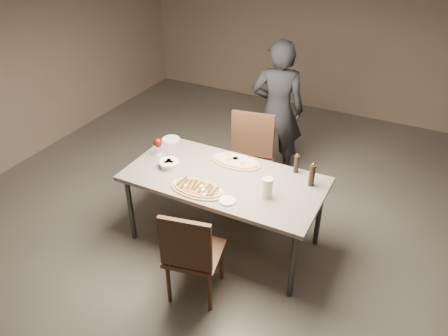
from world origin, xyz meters
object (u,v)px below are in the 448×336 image
at_px(ham_pizza, 236,161).
at_px(chair_near, 191,252).
at_px(carafe, 267,188).
at_px(chair_far, 249,156).
at_px(dining_table, 224,183).
at_px(zucchini_pizza, 198,188).
at_px(pepper_mill_left, 312,175).
at_px(bread_basket, 169,163).
at_px(diner, 277,111).

height_order(ham_pizza, chair_near, chair_near).
xyz_separation_m(carafe, chair_far, (-0.53, 0.83, -0.27)).
relative_size(dining_table, chair_near, 1.96).
bearing_deg(ham_pizza, dining_table, -68.58).
relative_size(zucchini_pizza, chair_far, 0.51).
relative_size(pepper_mill_left, carafe, 1.25).
bearing_deg(carafe, zucchini_pizza, -162.57).
distance_m(zucchini_pizza, bread_basket, 0.47).
relative_size(zucchini_pizza, pepper_mill_left, 2.23).
bearing_deg(pepper_mill_left, zucchini_pizza, -148.70).
xyz_separation_m(dining_table, chair_far, (-0.07, 0.73, -0.13)).
distance_m(dining_table, chair_far, 0.74).
bearing_deg(chair_far, pepper_mill_left, 138.22).
height_order(bread_basket, carafe, carafe).
height_order(dining_table, chair_near, chair_near).
xyz_separation_m(zucchini_pizza, bread_basket, (-0.43, 0.20, 0.02)).
height_order(zucchini_pizza, diner, diner).
distance_m(bread_basket, carafe, 1.00).
xyz_separation_m(ham_pizza, chair_near, (0.11, -1.04, -0.25)).
bearing_deg(ham_pizza, pepper_mill_left, 14.69).
xyz_separation_m(bread_basket, chair_near, (0.63, -0.68, -0.28)).
xyz_separation_m(carafe, chair_near, (-0.37, -0.66, -0.33)).
xyz_separation_m(chair_far, diner, (0.04, 0.67, 0.26)).
distance_m(ham_pizza, chair_near, 1.07).
bearing_deg(carafe, chair_far, 122.60).
relative_size(zucchini_pizza, bread_basket, 2.65).
distance_m(zucchini_pizza, ham_pizza, 0.57).
relative_size(ham_pizza, chair_far, 0.49).
distance_m(carafe, chair_near, 0.82).
bearing_deg(chair_far, bread_basket, 49.27).
distance_m(dining_table, pepper_mill_left, 0.79).
xyz_separation_m(ham_pizza, diner, (-0.01, 1.11, 0.06)).
distance_m(zucchini_pizza, chair_far, 1.03).
height_order(dining_table, diner, diner).
distance_m(pepper_mill_left, chair_far, 0.99).
height_order(dining_table, bread_basket, bread_basket).
distance_m(ham_pizza, chair_far, 0.49).
relative_size(bread_basket, pepper_mill_left, 0.84).
relative_size(dining_table, chair_far, 1.78).
height_order(dining_table, ham_pizza, ham_pizza).
height_order(pepper_mill_left, carafe, pepper_mill_left).
height_order(ham_pizza, carafe, carafe).
bearing_deg(ham_pizza, chair_near, -66.01).
xyz_separation_m(dining_table, bread_basket, (-0.54, -0.08, 0.10)).
bearing_deg(bread_basket, diner, 70.81).
distance_m(dining_table, carafe, 0.49).
relative_size(chair_near, diner, 0.56).
distance_m(zucchini_pizza, pepper_mill_left, 1.00).
distance_m(zucchini_pizza, carafe, 0.61).
bearing_deg(ham_pizza, chair_far, 114.80).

